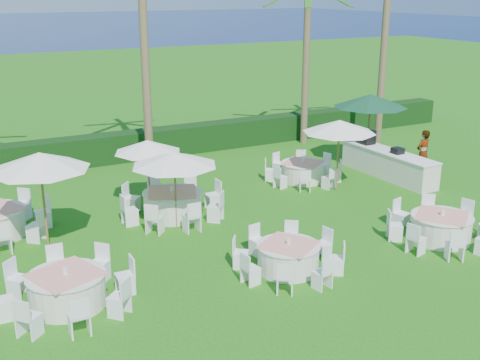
% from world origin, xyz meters
% --- Properties ---
extents(ground, '(120.00, 120.00, 0.00)m').
position_xyz_m(ground, '(0.00, 0.00, 0.00)').
color(ground, '#1D6110').
rests_on(ground, ground).
extents(hedge, '(34.00, 1.00, 1.20)m').
position_xyz_m(hedge, '(0.00, 12.00, 0.60)').
color(hedge, black).
rests_on(hedge, ground).
extents(banquet_table_a, '(3.17, 3.17, 0.96)m').
position_xyz_m(banquet_table_a, '(-5.19, 0.62, 0.42)').
color(banquet_table_a, silver).
rests_on(banquet_table_a, ground).
extents(banquet_table_b, '(2.91, 2.91, 0.89)m').
position_xyz_m(banquet_table_b, '(0.31, -0.22, 0.38)').
color(banquet_table_b, silver).
rests_on(banquet_table_b, ground).
extents(banquet_table_c, '(3.09, 3.09, 0.94)m').
position_xyz_m(banquet_table_c, '(5.30, -0.63, 0.41)').
color(banquet_table_c, silver).
rests_on(banquet_table_c, ground).
extents(banquet_table_e, '(3.35, 3.35, 1.01)m').
position_xyz_m(banquet_table_e, '(-0.90, 4.82, 0.44)').
color(banquet_table_e, silver).
rests_on(banquet_table_e, ground).
extents(banquet_table_f, '(2.90, 2.90, 0.89)m').
position_xyz_m(banquet_table_f, '(4.90, 6.01, 0.39)').
color(banquet_table_f, silver).
rests_on(banquet_table_f, ground).
extents(umbrella_a, '(2.72, 2.72, 2.83)m').
position_xyz_m(umbrella_a, '(-4.97, 4.08, 2.58)').
color(umbrella_a, brown).
rests_on(umbrella_a, ground).
extents(umbrella_b, '(2.63, 2.63, 2.38)m').
position_xyz_m(umbrella_b, '(-1.13, 3.94, 2.17)').
color(umbrella_b, brown).
rests_on(umbrella_b, ground).
extents(umbrella_c, '(2.23, 2.23, 2.31)m').
position_xyz_m(umbrella_c, '(-1.24, 6.02, 2.11)').
color(umbrella_c, brown).
rests_on(umbrella_c, ground).
extents(umbrella_d, '(2.62, 2.62, 2.60)m').
position_xyz_m(umbrella_d, '(5.37, 4.52, 2.37)').
color(umbrella_d, brown).
rests_on(umbrella_d, ground).
extents(umbrella_green, '(3.00, 3.00, 2.98)m').
position_xyz_m(umbrella_green, '(8.41, 6.55, 2.72)').
color(umbrella_green, brown).
rests_on(umbrella_green, ground).
extents(buffet_table, '(1.11, 4.54, 1.60)m').
position_xyz_m(buffet_table, '(8.11, 4.94, 0.56)').
color(buffet_table, silver).
rests_on(buffet_table, ground).
extents(staff_person, '(0.71, 0.52, 1.80)m').
position_xyz_m(staff_person, '(9.48, 4.49, 0.90)').
color(staff_person, gray).
rests_on(staff_person, ground).
extents(palm_c, '(4.12, 4.40, 10.82)m').
position_xyz_m(palm_c, '(0.03, 9.56, 5.89)').
color(palm_c, brown).
rests_on(palm_c, ground).
extents(palm_d, '(4.41, 4.06, 7.26)m').
position_xyz_m(palm_d, '(8.22, 10.98, 4.06)').
color(palm_d, brown).
rests_on(palm_d, ground).
extents(palm_e, '(4.30, 4.34, 10.20)m').
position_xyz_m(palm_e, '(11.05, 9.00, 5.57)').
color(palm_e, brown).
rests_on(palm_e, ground).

